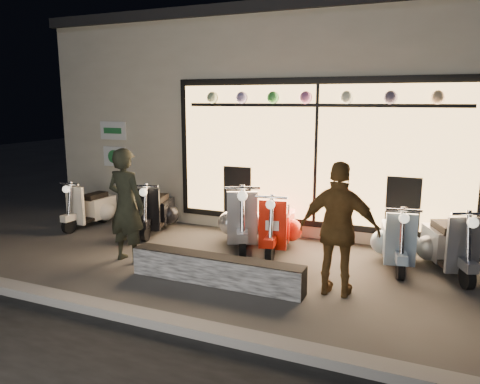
% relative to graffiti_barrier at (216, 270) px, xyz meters
% --- Properties ---
extents(ground, '(40.00, 40.00, 0.00)m').
position_rel_graffiti_barrier_xyz_m(ground, '(-0.11, 0.65, -0.20)').
color(ground, '#383533').
rests_on(ground, ground).
extents(kerb, '(40.00, 0.25, 0.12)m').
position_rel_graffiti_barrier_xyz_m(kerb, '(-0.11, -1.35, -0.14)').
color(kerb, slate).
rests_on(kerb, ground).
extents(shop_building, '(10.20, 6.23, 4.20)m').
position_rel_graffiti_barrier_xyz_m(shop_building, '(-0.10, 5.63, 1.90)').
color(shop_building, beige).
rests_on(shop_building, ground).
extents(graffiti_barrier, '(2.50, 0.28, 0.40)m').
position_rel_graffiti_barrier_xyz_m(graffiti_barrier, '(0.00, 0.00, 0.00)').
color(graffiti_barrier, black).
rests_on(graffiti_barrier, ground).
extents(scooter_silver, '(0.90, 1.51, 1.10)m').
position_rel_graffiti_barrier_xyz_m(scooter_silver, '(-0.41, 1.86, 0.24)').
color(scooter_silver, black).
rests_on(scooter_silver, ground).
extents(scooter_red, '(0.58, 1.40, 1.00)m').
position_rel_graffiti_barrier_xyz_m(scooter_red, '(0.27, 1.85, 0.20)').
color(scooter_red, black).
rests_on(scooter_red, ground).
extents(scooter_black, '(0.66, 1.36, 0.97)m').
position_rel_graffiti_barrier_xyz_m(scooter_black, '(-2.23, 1.95, 0.19)').
color(scooter_black, black).
rests_on(scooter_black, ground).
extents(scooter_cream, '(0.44, 1.29, 0.92)m').
position_rel_graffiti_barrier_xyz_m(scooter_cream, '(-3.62, 1.77, 0.17)').
color(scooter_cream, black).
rests_on(scooter_cream, ground).
extents(scooter_blue, '(0.60, 1.36, 0.97)m').
position_rel_graffiti_barrier_xyz_m(scooter_blue, '(2.18, 1.86, 0.19)').
color(scooter_blue, black).
rests_on(scooter_blue, ground).
extents(scooter_grey, '(0.79, 1.37, 0.99)m').
position_rel_graffiti_barrier_xyz_m(scooter_grey, '(2.88, 1.85, 0.20)').
color(scooter_grey, black).
rests_on(scooter_grey, ground).
extents(man, '(0.68, 0.48, 1.78)m').
position_rel_graffiti_barrier_xyz_m(man, '(-1.69, 0.30, 0.69)').
color(man, black).
rests_on(man, ground).
extents(woman, '(1.03, 0.43, 1.75)m').
position_rel_graffiti_barrier_xyz_m(woman, '(1.60, 0.32, 0.67)').
color(woman, brown).
rests_on(woman, ground).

